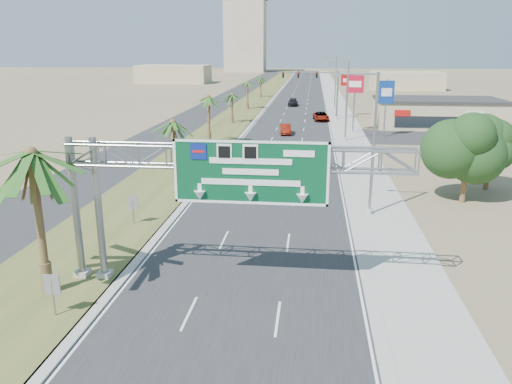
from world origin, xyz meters
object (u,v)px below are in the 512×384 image
Objects in this scene: car_left_lane at (242,145)px; pole_sign_red_near at (355,87)px; signal_mast at (325,90)px; car_right_lane at (321,116)px; car_far at (293,102)px; palm_near at (31,154)px; car_mid_lane at (285,129)px; sign_gantry at (219,168)px; pole_sign_blue at (386,94)px; store_building at (437,114)px; pole_sign_red_far at (347,83)px.

car_left_lane is 0.57× the size of pole_sign_red_near.
signal_mast is 2.23× the size of car_left_lane.
car_far is at bearing 99.12° from car_right_lane.
signal_mast is 4.42m from car_right_lane.
palm_near is 2.00× the size of car_mid_lane.
pole_sign_red_near reaches higher than sign_gantry.
palm_near reaches higher than signal_mast.
signal_mast is at bearing 63.61° from car_mid_lane.
palm_near is 65.60m from signal_mast.
palm_near reaches higher than pole_sign_red_near.
car_mid_lane is 14.24m from pole_sign_blue.
signal_mast is 13.21m from pole_sign_red_near.
sign_gantry is 62.37m from signal_mast.
pole_sign_red_near reaches higher than signal_mast.
sign_gantry is at bearing -95.74° from signal_mast.
pole_sign_red_near is (-13.00, -6.59, 4.32)m from store_building.
palm_near is 0.46× the size of store_building.
car_left_lane is 22.09m from pole_sign_blue.
pole_sign_red_far reaches higher than car_left_lane.
car_left_lane is 0.91× the size of car_right_lane.
palm_near is 1.81× the size of car_left_lane.
pole_sign_blue is (-9.14, -10.14, 3.64)m from store_building.
store_building is 2.36× the size of pole_sign_blue.
car_right_lane is 17.56m from pole_sign_blue.
signal_mast is 5.88m from pole_sign_red_far.
store_building is 3.69× the size of car_far.
pole_sign_red_far is at bearing 48.81° from signal_mast.
pole_sign_blue reaches higher than store_building.
pole_sign_blue is 1.04× the size of pole_sign_red_far.
palm_near reaches higher than car_mid_lane.
car_far is at bearing 84.40° from palm_near.
car_left_lane is 13.84m from car_mid_lane.
pole_sign_red_near is at bearing 137.41° from pole_sign_blue.
car_far is 39.36m from pole_sign_blue.
car_far is 19.53m from pole_sign_red_far.
palm_near is 1.65× the size of car_right_lane.
car_mid_lane is at bearing -115.08° from car_right_lane.
sign_gantry is at bearing -97.07° from car_mid_lane.
pole_sign_red_near is at bearing -90.00° from pole_sign_red_far.
store_building is 17.03m from pole_sign_red_far.
signal_mast is at bearing 160.46° from store_building.
sign_gantry reaches higher than car_left_lane.
palm_near reaches higher than sign_gantry.
store_building is (23.06, 56.07, -4.06)m from sign_gantry.
car_right_lane is at bearing 111.43° from pole_sign_red_near.
store_building is at bearing -19.54° from signal_mast.
car_far is at bearing 110.68° from pole_sign_blue.
pole_sign_red_near is at bearing -73.71° from car_right_lane.
car_left_lane is 0.60× the size of pole_sign_blue.
pole_sign_blue is at bearing -65.87° from car_right_lane.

